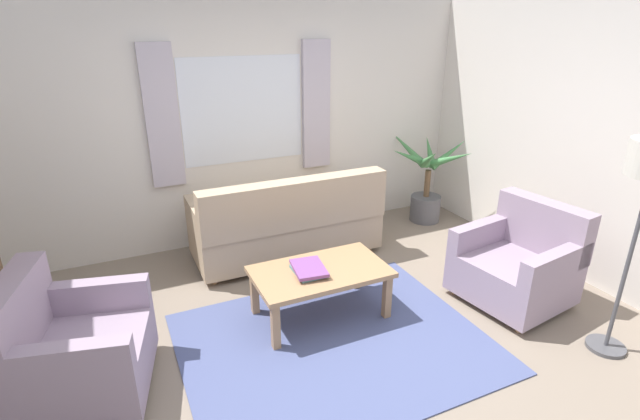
{
  "coord_description": "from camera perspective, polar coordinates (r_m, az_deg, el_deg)",
  "views": [
    {
      "loc": [
        -1.38,
        -2.72,
        2.33
      ],
      "look_at": [
        0.2,
        0.7,
        0.83
      ],
      "focal_mm": 26.71,
      "sensor_mm": 36.0,
      "label": 1
    }
  ],
  "objects": [
    {
      "name": "ground_plane",
      "position": [
        3.84,
        1.74,
        -15.69
      ],
      "size": [
        6.24,
        6.24,
        0.0
      ],
      "primitive_type": "plane",
      "color": "gray"
    },
    {
      "name": "wall_back",
      "position": [
        5.27,
        -9.28,
        10.19
      ],
      "size": [
        5.32,
        0.12,
        2.6
      ],
      "primitive_type": "cube",
      "color": "silver",
      "rests_on": "ground_plane"
    },
    {
      "name": "wall_right",
      "position": [
        4.97,
        30.77,
        6.74
      ],
      "size": [
        0.12,
        4.4,
        2.6
      ],
      "primitive_type": "cube",
      "color": "silver",
      "rests_on": "ground_plane"
    },
    {
      "name": "window_with_curtains",
      "position": [
        5.16,
        -9.11,
        11.66
      ],
      "size": [
        1.98,
        0.07,
        1.4
      ],
      "color": "white"
    },
    {
      "name": "area_rug",
      "position": [
        3.83,
        1.74,
        -15.62
      ],
      "size": [
        2.29,
        1.84,
        0.01
      ],
      "primitive_type": "cube",
      "color": "#4C5684",
      "rests_on": "ground_plane"
    },
    {
      "name": "couch",
      "position": [
        4.94,
        -3.88,
        -1.7
      ],
      "size": [
        1.9,
        0.82,
        0.92
      ],
      "rotation": [
        0.0,
        0.0,
        3.14
      ],
      "color": "tan",
      "rests_on": "ground_plane"
    },
    {
      "name": "armchair_left",
      "position": [
        3.58,
        -27.71,
        -14.6
      ],
      "size": [
        0.99,
        1.01,
        0.88
      ],
      "rotation": [
        0.0,
        0.0,
        1.34
      ],
      "color": "#998499",
      "rests_on": "ground_plane"
    },
    {
      "name": "armchair_right",
      "position": [
        4.54,
        22.71,
        -5.92
      ],
      "size": [
        0.93,
        0.95,
        0.88
      ],
      "rotation": [
        0.0,
        0.0,
        -1.43
      ],
      "color": "#998499",
      "rests_on": "ground_plane"
    },
    {
      "name": "coffee_table",
      "position": [
        3.94,
        0.03,
        -7.88
      ],
      "size": [
        1.1,
        0.64,
        0.44
      ],
      "color": "#A87F56",
      "rests_on": "ground_plane"
    },
    {
      "name": "book_stack_on_table",
      "position": [
        3.86,
        -1.37,
        -7.12
      ],
      "size": [
        0.29,
        0.37,
        0.05
      ],
      "color": "#5B8E93",
      "rests_on": "coffee_table"
    },
    {
      "name": "potted_plant",
      "position": [
        5.95,
        12.66,
        2.97
      ],
      "size": [
        1.05,
        1.14,
        1.09
      ],
      "color": "#56565B",
      "rests_on": "ground_plane"
    }
  ]
}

